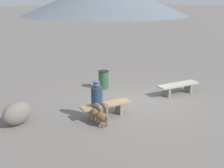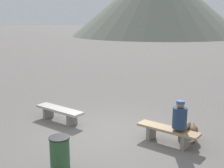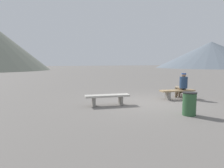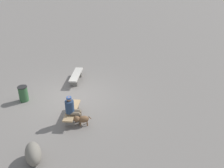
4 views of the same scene
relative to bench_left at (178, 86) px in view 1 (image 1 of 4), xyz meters
name	(u,v)px [view 1 (image 1 of 4)]	position (x,y,z in m)	size (l,w,h in m)	color
ground	(141,104)	(1.78, -0.23, -0.35)	(210.00, 210.00, 0.06)	slate
bench_left	(178,86)	(0.00, 0.00, 0.00)	(1.79, 0.76, 0.42)	gray
bench_right	(106,107)	(3.48, -0.15, -0.01)	(1.69, 0.72, 0.42)	gray
seated_person	(98,98)	(3.79, -0.13, 0.38)	(0.40, 0.63, 1.21)	navy
dog	(99,116)	(4.03, 0.22, -0.02)	(0.30, 0.72, 0.47)	brown
trash_bin	(104,80)	(1.77, -2.43, 0.06)	(0.44, 0.44, 0.74)	#2D5633
boulder	(17,113)	(5.87, -1.36, 0.03)	(0.53, 0.95, 0.69)	#6B665B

